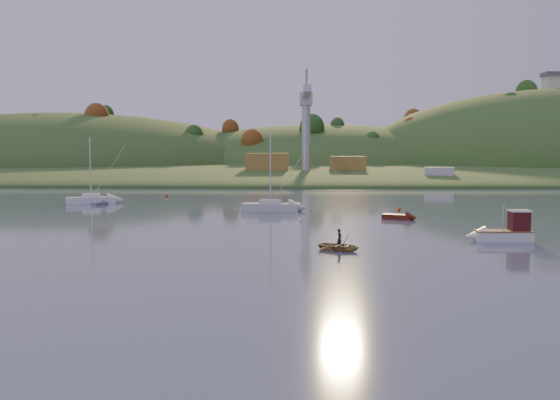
{
  "coord_description": "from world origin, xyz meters",
  "views": [
    {
      "loc": [
        -0.75,
        -39.11,
        8.14
      ],
      "look_at": [
        -2.58,
        36.58,
        2.0
      ],
      "focal_mm": 40.0,
      "sensor_mm": 36.0,
      "label": 1
    }
  ],
  "objects_px": {
    "red_tender": "(404,217)",
    "grey_dinghy": "(103,203)",
    "fishing_boat": "(499,232)",
    "canoe": "(339,246)",
    "sailboat_far": "(271,206)",
    "sailboat_near": "(91,199)"
  },
  "relations": [
    {
      "from": "fishing_boat",
      "to": "grey_dinghy",
      "type": "distance_m",
      "value": 58.75
    },
    {
      "from": "red_tender",
      "to": "canoe",
      "type": "bearing_deg",
      "value": -84.73
    },
    {
      "from": "fishing_boat",
      "to": "red_tender",
      "type": "distance_m",
      "value": 17.9
    },
    {
      "from": "fishing_boat",
      "to": "grey_dinghy",
      "type": "bearing_deg",
      "value": -37.98
    },
    {
      "from": "sailboat_near",
      "to": "sailboat_far",
      "type": "xyz_separation_m",
      "value": [
        27.54,
        -10.9,
        0.02
      ]
    },
    {
      "from": "canoe",
      "to": "grey_dinghy",
      "type": "relative_size",
      "value": 1.22
    },
    {
      "from": "fishing_boat",
      "to": "grey_dinghy",
      "type": "height_order",
      "value": "fishing_boat"
    },
    {
      "from": "sailboat_far",
      "to": "canoe",
      "type": "distance_m",
      "value": 32.97
    },
    {
      "from": "fishing_boat",
      "to": "sailboat_far",
      "type": "height_order",
      "value": "sailboat_far"
    },
    {
      "from": "sailboat_near",
      "to": "grey_dinghy",
      "type": "distance_m",
      "value": 2.96
    },
    {
      "from": "sailboat_near",
      "to": "grey_dinghy",
      "type": "bearing_deg",
      "value": -55.77
    },
    {
      "from": "sailboat_far",
      "to": "sailboat_near",
      "type": "bearing_deg",
      "value": 165.14
    },
    {
      "from": "fishing_boat",
      "to": "sailboat_far",
      "type": "xyz_separation_m",
      "value": [
        -21.42,
        26.59,
        -0.13
      ]
    },
    {
      "from": "fishing_boat",
      "to": "sailboat_far",
      "type": "relative_size",
      "value": 0.56
    },
    {
      "from": "fishing_boat",
      "to": "red_tender",
      "type": "xyz_separation_m",
      "value": [
        -5.46,
        17.04,
        -0.53
      ]
    },
    {
      "from": "sailboat_far",
      "to": "red_tender",
      "type": "xyz_separation_m",
      "value": [
        15.96,
        -9.54,
        -0.4
      ]
    },
    {
      "from": "canoe",
      "to": "fishing_boat",
      "type": "bearing_deg",
      "value": -39.62
    },
    {
      "from": "red_tender",
      "to": "grey_dinghy",
      "type": "bearing_deg",
      "value": -177.14
    },
    {
      "from": "sailboat_near",
      "to": "canoe",
      "type": "relative_size",
      "value": 2.88
    },
    {
      "from": "sailboat_far",
      "to": "red_tender",
      "type": "height_order",
      "value": "sailboat_far"
    },
    {
      "from": "fishing_boat",
      "to": "canoe",
      "type": "distance_m",
      "value": 15.65
    },
    {
      "from": "red_tender",
      "to": "grey_dinghy",
      "type": "xyz_separation_m",
      "value": [
        -41.23,
        18.61,
        -0.08
      ]
    }
  ]
}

